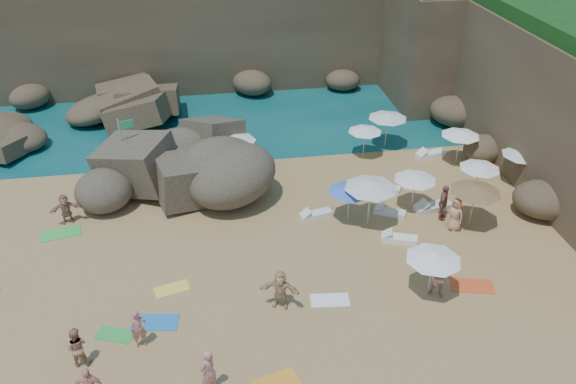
{
  "coord_description": "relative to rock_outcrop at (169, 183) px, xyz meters",
  "views": [
    {
      "loc": [
        -1.54,
        -19.62,
        16.25
      ],
      "look_at": [
        2.0,
        3.0,
        2.0
      ],
      "focal_mm": 35.0,
      "sensor_mm": 36.0,
      "label": 1
    }
  ],
  "objects": [
    {
      "name": "ground",
      "position": [
        3.97,
        -8.1,
        0.0
      ],
      "size": [
        120.0,
        120.0,
        0.0
      ],
      "primitive_type": "plane",
      "color": "tan",
      "rests_on": "ground"
    },
    {
      "name": "seawater",
      "position": [
        3.97,
        21.9,
        0.0
      ],
      "size": [
        120.0,
        120.0,
        0.0
      ],
      "primitive_type": "plane",
      "color": "#0C4751",
      "rests_on": "ground"
    },
    {
      "name": "cliff_back",
      "position": [
        5.97,
        16.9,
        4.0
      ],
      "size": [
        44.0,
        8.0,
        8.0
      ],
      "primitive_type": "cube",
      "color": "brown",
      "rests_on": "ground"
    },
    {
      "name": "cliff_right",
      "position": [
        22.97,
        -0.1,
        4.0
      ],
      "size": [
        8.0,
        30.0,
        8.0
      ],
      "primitive_type": "cube",
      "color": "brown",
      "rests_on": "ground"
    },
    {
      "name": "cliff_corner",
      "position": [
        20.97,
        11.9,
        4.0
      ],
      "size": [
        10.0,
        12.0,
        8.0
      ],
      "primitive_type": "cube",
      "color": "brown",
      "rests_on": "ground"
    },
    {
      "name": "rock_promontory",
      "position": [
        -7.03,
        7.9,
        0.0
      ],
      "size": [
        12.0,
        7.0,
        2.0
      ],
      "primitive_type": null,
      "color": "brown",
      "rests_on": "ground"
    },
    {
      "name": "marina_masts",
      "position": [
        -12.53,
        21.9,
        3.0
      ],
      "size": [
        3.1,
        0.1,
        6.0
      ],
      "color": "white",
      "rests_on": "ground"
    },
    {
      "name": "rock_outcrop",
      "position": [
        0.0,
        0.0,
        0.0
      ],
      "size": [
        8.05,
        6.18,
        3.12
      ],
      "primitive_type": null,
      "rotation": [
        0.0,
        0.0,
        -0.04
      ],
      "color": "brown",
      "rests_on": "ground"
    },
    {
      "name": "flag_pole",
      "position": [
        -2.07,
        0.08,
        2.6
      ],
      "size": [
        0.78,
        0.3,
        4.07
      ],
      "color": "silver",
      "rests_on": "ground"
    },
    {
      "name": "parasol_0",
      "position": [
        3.9,
        0.98,
        2.06
      ],
      "size": [
        2.37,
        2.37,
        2.24
      ],
      "color": "silver",
      "rests_on": "ground"
    },
    {
      "name": "parasol_1",
      "position": [
        13.36,
        2.58,
        2.09
      ],
      "size": [
        2.41,
        2.41,
        2.28
      ],
      "color": "silver",
      "rests_on": "ground"
    },
    {
      "name": "parasol_2",
      "position": [
        11.66,
        1.55,
        1.77
      ],
      "size": [
        2.04,
        2.04,
        1.93
      ],
      "color": "silver",
      "rests_on": "ground"
    },
    {
      "name": "parasol_3",
      "position": [
        16.91,
        -0.17,
        1.96
      ],
      "size": [
        2.25,
        2.25,
        2.13
      ],
      "color": "silver",
      "rests_on": "ground"
    },
    {
      "name": "parasol_4",
      "position": [
        19.27,
        -2.98,
        1.95
      ],
      "size": [
        2.24,
        2.24,
        2.12
      ],
      "color": "silver",
      "rests_on": "ground"
    },
    {
      "name": "parasol_6",
      "position": [
        14.93,
        -6.43,
        2.15
      ],
      "size": [
        2.47,
        2.47,
        2.34
      ],
      "color": "silver",
      "rests_on": "ground"
    },
    {
      "name": "parasol_7",
      "position": [
        16.39,
        -3.86,
        1.86
      ],
      "size": [
        2.14,
        2.14,
        2.02
      ],
      "color": "silver",
      "rests_on": "ground"
    },
    {
      "name": "parasol_8",
      "position": [
        12.59,
        -4.52,
        1.9
      ],
      "size": [
        2.19,
        2.19,
        2.07
      ],
      "color": "silver",
      "rests_on": "ground"
    },
    {
      "name": "parasol_9",
      "position": [
        9.96,
        -5.46,
        2.27
      ],
      "size": [
        2.61,
        2.61,
        2.47
      ],
      "color": "silver",
      "rests_on": "ground"
    },
    {
      "name": "parasol_10",
      "position": [
        9.03,
        -5.05,
        1.86
      ],
      "size": [
        2.14,
        2.14,
        2.02
      ],
      "color": "silver",
      "rests_on": "ground"
    },
    {
      "name": "parasol_11",
      "position": [
        11.07,
        -10.9,
        2.0
      ],
      "size": [
        2.31,
        2.31,
        2.18
      ],
      "color": "silver",
      "rests_on": "ground"
    },
    {
      "name": "lounger_0",
      "position": [
        7.5,
        -4.51,
        0.13
      ],
      "size": [
        1.73,
        0.91,
        0.26
      ],
      "primitive_type": "cube",
      "rotation": [
        0.0,
        0.0,
        0.23
      ],
      "color": "white",
      "rests_on": "ground"
    },
    {
      "name": "lounger_1",
      "position": [
        11.31,
        -4.88,
        0.12
      ],
      "size": [
        1.67,
        1.19,
        0.25
      ],
      "primitive_type": "cube",
      "rotation": [
        0.0,
        0.0,
        -0.46
      ],
      "color": "silver",
      "rests_on": "ground"
    },
    {
      "name": "lounger_2",
      "position": [
        15.69,
        0.78,
        0.14
      ],
      "size": [
        1.94,
        1.01,
        0.29
      ],
      "primitive_type": "cube",
      "rotation": [
        0.0,
        0.0,
        0.22
      ],
      "color": "white",
      "rests_on": "ground"
    },
    {
      "name": "lounger_3",
      "position": [
        11.06,
        -7.15,
        0.13
      ],
      "size": [
        1.79,
        1.1,
        0.26
      ],
      "primitive_type": "cube",
      "rotation": [
        0.0,
        0.0,
        -0.34
      ],
      "color": "white",
      "rests_on": "ground"
    },
    {
      "name": "lounger_4",
      "position": [
        11.78,
        -2.54,
        0.13
      ],
      "size": [
        1.71,
        1.18,
        0.25
      ],
      "primitive_type": "cube",
      "rotation": [
        0.0,
        0.0,
        -0.44
      ],
      "color": "white",
      "rests_on": "ground"
    },
    {
      "name": "lounger_5",
      "position": [
        13.68,
        -4.82,
        0.16
      ],
      "size": [
        2.11,
        1.06,
        0.31
      ],
      "primitive_type": "cube",
      "rotation": [
        0.0,
        0.0,
        0.2
      ],
      "color": "silver",
      "rests_on": "ground"
    },
    {
      "name": "towel_2",
      "position": [
        4.06,
        -14.53,
        0.01
      ],
      "size": [
        1.78,
        1.2,
        0.03
      ],
      "primitive_type": "cube",
      "rotation": [
        0.0,
        0.0,
        0.25
      ],
      "color": "orange",
      "rests_on": "ground"
    },
    {
      "name": "towel_3",
      "position": [
        -1.8,
        -11.3,
        0.01
      ],
      "size": [
        1.61,
        1.19,
        0.03
      ],
      "primitive_type": "cube",
      "rotation": [
        0.0,
        0.0,
        -0.36
      ],
      "color": "green",
      "rests_on": "ground"
    },
    {
      "name": "towel_8",
      "position": [
        -0.31,
        -10.86,
        0.02
      ],
      "size": [
        1.95,
        1.17,
        0.03
      ],
      "primitive_type": "cube",
      "rotation": [
        0.0,
        0.0,
        -0.14
      ],
      "color": "#2376BB",
      "rests_on": "ground"
    },
    {
      "name": "towel_10",
      "position": [
        13.14,
        -10.76,
        0.02
      ],
      "size": [
        2.0,
        1.34,
        0.03
      ],
      "primitive_type": "cube",
      "rotation": [
        0.0,
        0.0,
        -0.25
      ],
      "color": "#E04E23",
      "rests_on": "ground"
    },
    {
      "name": "towel_11",
      "position": [
        -5.14,
        -4.01,
        0.02
      ],
      "size": [
        2.02,
        1.31,
        0.03
      ],
      "primitive_type": "cube",
      "rotation": [
        0.0,
        0.0,
        0.21
      ],
      "color": "green",
      "rests_on": "ground"
    },
    {
      "name": "towel_12",
      "position": [
        0.31,
        -8.95,
        0.01
      ],
      "size": [
        1.6,
        1.08,
        0.03
      ],
      "primitive_type": "cube",
      "rotation": [
        0.0,
        0.0,
        0.25
      ],
      "color": "yellow",
      "rests_on": "ground"
    },
    {
      "name": "towel_13",
      "position": [
        6.87,
        -10.68,
        0.01
      ],
      "size": [
        1.7,
        0.97,
        0.03
      ],
      "primitive_type": "cube",
      "rotation": [
        0.0,
        0.0,
        -0.1
      ],
      "color": "white",
      "rests_on": "ground"
    },
    {
      "name": "person_stand_1",
      "position": [
        -2.91,
        -12.53,
        0.85
      ],
      "size": [
        0.87,
        0.7,
        1.7
      ],
      "primitive_type": "imported",
      "rotation": [
        0.0,
        0.0,
        3.07
      ],
      "color": "#AE7857",
      "rests_on": "ground"
    },
    {
      "name": "person_stand_2",
      "position": [
        0.46,
        -0.65,
        0.81
      ],
      "size": [
        1.12,
        0.94,
        1.63
      ],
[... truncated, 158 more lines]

